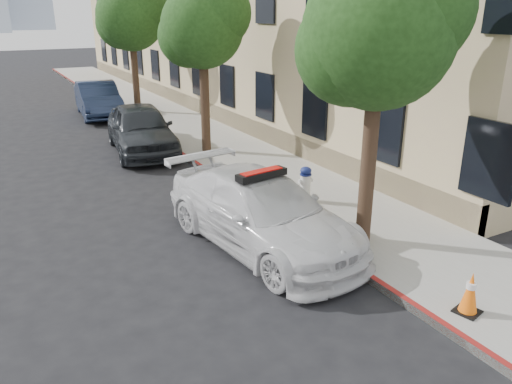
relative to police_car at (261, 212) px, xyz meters
The scene contains 12 objects.
ground 1.62m from the police_car, 139.78° to the left, with size 120.00×120.00×0.00m, color black.
sidewalk 11.23m from the police_car, 77.12° to the left, with size 3.20×50.00×0.15m, color gray.
curb_strip 10.99m from the police_car, 84.98° to the left, with size 0.12×50.00×0.15m, color maroon.
building 18.37m from the police_car, 63.05° to the left, with size 8.00×36.00×10.00m, color tan.
tree_near 4.12m from the police_car, 30.64° to the right, with size 2.92×2.82×5.62m.
tree_mid 7.93m from the police_car, 75.18° to the left, with size 2.77×2.64×5.43m.
tree_far 15.46m from the police_car, 83.01° to the left, with size 3.10×3.00×5.81m.
police_car is the anchor object (origin of this frame).
parked_car_mid 8.33m from the police_car, 90.02° to the left, with size 1.94×4.83×1.65m, color #21252A.
parked_car_far 15.33m from the police_car, 89.63° to the left, with size 1.65×4.72×1.56m, color #162038.
fire_hydrant 2.45m from the police_car, 34.05° to the left, with size 0.37×0.34×0.89m.
traffic_cone 4.21m from the police_car, 68.97° to the right, with size 0.44×0.44×0.70m.
Camera 1 is at (-3.57, -9.12, 4.63)m, focal length 35.00 mm.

